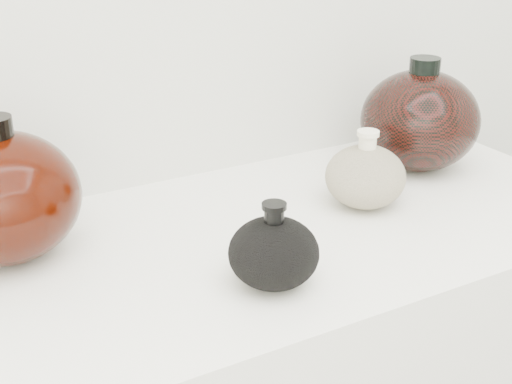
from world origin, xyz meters
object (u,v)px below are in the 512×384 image
cream_gourd_vase (365,176)px  right_round_pot (420,120)px  black_gourd_vase (274,252)px  left_round_pot (2,196)px

cream_gourd_vase → right_round_pot: right_round_pot is taller
cream_gourd_vase → right_round_pot: (0.18, 0.09, 0.04)m
cream_gourd_vase → black_gourd_vase: bearing=-150.9°
left_round_pot → black_gourd_vase: bearing=-41.3°
cream_gourd_vase → right_round_pot: 0.20m
black_gourd_vase → cream_gourd_vase: (0.24, 0.14, 0.00)m
left_round_pot → right_round_pot: (0.69, -0.02, 0.00)m
black_gourd_vase → left_round_pot: size_ratio=0.55×
black_gourd_vase → cream_gourd_vase: cream_gourd_vase is taller
cream_gourd_vase → right_round_pot: size_ratio=0.63×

